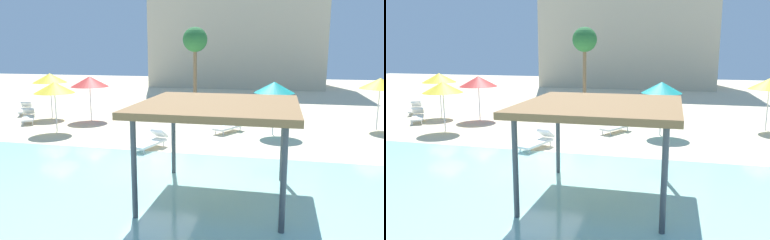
# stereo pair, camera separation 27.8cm
# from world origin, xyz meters

# --- Properties ---
(ground_plane) EXTENTS (80.00, 80.00, 0.00)m
(ground_plane) POSITION_xyz_m (0.00, 0.00, 0.00)
(ground_plane) COLOR beige
(lagoon_water) EXTENTS (44.00, 13.50, 0.04)m
(lagoon_water) POSITION_xyz_m (0.00, -5.25, 0.02)
(lagoon_water) COLOR #99D1C6
(lagoon_water) RESTS_ON ground
(shade_pavilion) EXTENTS (4.22, 4.22, 2.71)m
(shade_pavilion) POSITION_xyz_m (2.56, -2.61, 2.54)
(shade_pavilion) COLOR #42474C
(shade_pavilion) RESTS_ON ground
(beach_umbrella_red_1) EXTENTS (2.16, 2.16, 2.54)m
(beach_umbrella_red_1) POSITION_xyz_m (-6.47, 7.31, 2.24)
(beach_umbrella_red_1) COLOR silver
(beach_umbrella_red_1) RESTS_ON ground
(beach_umbrella_yellow_2) EXTENTS (2.00, 2.00, 2.65)m
(beach_umbrella_yellow_2) POSITION_xyz_m (9.08, 8.18, 2.37)
(beach_umbrella_yellow_2) COLOR silver
(beach_umbrella_yellow_2) RESTS_ON ground
(beach_umbrella_yellow_3) EXTENTS (2.00, 2.00, 2.65)m
(beach_umbrella_yellow_3) POSITION_xyz_m (-9.14, 7.50, 2.37)
(beach_umbrella_yellow_3) COLOR silver
(beach_umbrella_yellow_3) RESTS_ON ground
(beach_umbrella_teal_4) EXTENTS (1.91, 1.91, 2.57)m
(beach_umbrella_teal_4) POSITION_xyz_m (3.90, 5.78, 2.30)
(beach_umbrella_teal_4) COLOR silver
(beach_umbrella_teal_4) RESTS_ON ground
(beach_umbrella_yellow_5) EXTENTS (1.97, 1.97, 2.49)m
(beach_umbrella_yellow_5) POSITION_xyz_m (-6.65, 4.04, 2.22)
(beach_umbrella_yellow_5) COLOR silver
(beach_umbrella_yellow_5) RESTS_ON ground
(lounge_chair_0) EXTENTS (1.42, 1.96, 0.74)m
(lounge_chair_0) POSITION_xyz_m (1.81, 5.96, 0.33)
(lounge_chair_0) COLOR white
(lounge_chair_0) RESTS_ON ground
(lounge_chair_2) EXTENTS (1.45, 1.95, 0.74)m
(lounge_chair_2) POSITION_xyz_m (-11.46, 8.14, 0.33)
(lounge_chair_2) COLOR white
(lounge_chair_2) RESTS_ON ground
(lounge_chair_3) EXTENTS (1.53, 1.92, 0.74)m
(lounge_chair_3) POSITION_xyz_m (-9.59, 5.86, 0.33)
(lounge_chair_3) COLOR white
(lounge_chair_3) RESTS_ON ground
(lounge_chair_5) EXTENTS (1.10, 1.99, 0.74)m
(lounge_chair_5) POSITION_xyz_m (-0.95, 1.99, 0.33)
(lounge_chair_5) COLOR white
(lounge_chair_5) RESTS_ON ground
(palm_tree_0) EXTENTS (1.90, 1.90, 5.70)m
(palm_tree_0) POSITION_xyz_m (-2.34, 16.53, 4.62)
(palm_tree_0) COLOR brown
(palm_tree_0) RESTS_ON ground
(hotel_block_0) EXTENTS (17.82, 9.52, 14.65)m
(hotel_block_0) POSITION_xyz_m (-0.48, 30.30, 7.32)
(hotel_block_0) COLOR beige
(hotel_block_0) RESTS_ON ground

